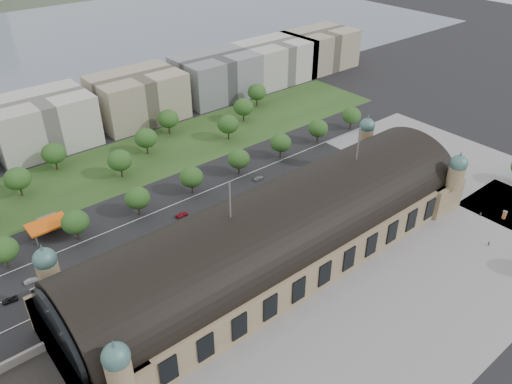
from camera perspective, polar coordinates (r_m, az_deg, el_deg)
ground at (r=169.81m, az=2.74°, el=-7.48°), size 900.00×900.00×0.00m
station at (r=163.44m, az=2.83°, el=-4.71°), size 150.00×48.40×44.30m
plaza_south at (r=155.80m, az=16.83°, el=-13.64°), size 190.00×48.00×0.12m
plaza_east at (r=240.60m, az=21.31°, el=3.08°), size 56.00×100.00×0.12m
road_slab at (r=185.31m, az=-9.85°, el=-4.13°), size 260.00×26.00×0.10m
grass_belt at (r=229.67m, az=-15.91°, el=2.73°), size 300.00×45.00×0.10m
petrol_station at (r=195.35m, az=-22.66°, el=-3.28°), size 14.00×13.00×5.05m
lake at (r=417.66m, az=-26.71°, el=13.86°), size 700.00×320.00×0.08m
office_3 at (r=254.84m, az=-23.30°, el=7.30°), size 45.00×32.00×24.00m
office_4 at (r=270.93m, az=-13.35°, el=10.50°), size 45.00×32.00×24.00m
office_5 at (r=294.71m, az=-4.60°, el=13.02°), size 45.00×32.00×24.00m
office_6 at (r=321.31m, az=2.14°, el=14.73°), size 45.00×32.00×24.00m
office_7 at (r=348.14m, az=7.27°, el=15.89°), size 45.00×32.00×24.00m
tree_row_2 at (r=180.23m, az=-26.94°, el=-5.92°), size 9.60×9.60×11.52m
tree_row_3 at (r=184.12m, az=-19.96°, el=-3.25°), size 9.60×9.60×11.52m
tree_row_4 at (r=190.97m, az=-13.41°, el=-0.68°), size 9.60×9.60×11.52m
tree_row_5 at (r=200.48m, az=-7.40°, el=1.69°), size 9.60×9.60×11.52m
tree_row_6 at (r=212.29m, az=-1.99°, el=3.80°), size 9.60×9.60×11.52m
tree_row_7 at (r=226.04m, az=2.83°, el=5.65°), size 9.60×9.60×11.52m
tree_row_8 at (r=241.39m, az=7.10°, el=7.24°), size 9.60×9.60×11.52m
tree_row_9 at (r=258.07m, az=10.86°, el=8.60°), size 9.60×9.60×11.52m
tree_belt_4 at (r=218.02m, az=-25.60°, el=1.39°), size 10.40×10.40×12.48m
tree_belt_5 at (r=232.29m, az=-22.12°, el=4.11°), size 10.40×10.40×12.48m
tree_belt_6 at (r=217.38m, az=-15.31°, el=3.51°), size 10.40×10.40×12.48m
tree_belt_7 at (r=234.17m, az=-12.48°, el=6.05°), size 10.40×10.40×12.48m
tree_belt_8 at (r=251.84m, az=-10.02°, el=8.23°), size 10.40×10.40×12.48m
tree_belt_9 at (r=242.67m, az=-3.20°, el=7.74°), size 10.40×10.40×12.48m
tree_belt_10 at (r=261.98m, az=-1.44°, el=9.69°), size 10.40×10.40×12.48m
tree_belt_11 at (r=281.76m, az=0.10°, el=11.35°), size 10.40×10.40×12.48m
traffic_car_1 at (r=175.08m, az=-24.34°, el=-9.22°), size 4.14×1.55×1.35m
traffic_car_2 at (r=170.79m, az=-26.33°, el=-11.02°), size 4.84×2.67×1.28m
traffic_car_3 at (r=190.53m, az=-8.47°, el=-2.58°), size 5.08×2.17×1.46m
traffic_car_4 at (r=199.91m, az=-0.57°, el=-0.39°), size 3.82×1.71×1.28m
traffic_car_5 at (r=211.15m, az=0.34°, el=1.57°), size 4.56×1.78×1.48m
traffic_car_6 at (r=240.25m, az=10.81°, el=4.99°), size 5.61×3.11×1.48m
parked_car_0 at (r=162.11m, az=-21.72°, el=-12.31°), size 4.08×3.46×1.32m
parked_car_1 at (r=162.32m, az=-21.56°, el=-12.20°), size 5.27×4.37×1.34m
parked_car_2 at (r=161.82m, az=-17.94°, el=-11.43°), size 5.69×4.49×1.54m
parked_car_3 at (r=167.24m, az=-11.50°, el=-8.61°), size 4.83×4.21×1.57m
parked_car_4 at (r=168.53m, az=-10.34°, el=-8.07°), size 5.02×4.50×1.65m
parked_car_5 at (r=170.58m, az=-11.69°, el=-7.69°), size 6.21×5.14×1.58m
parked_car_6 at (r=170.92m, az=-8.85°, el=-7.31°), size 4.74×4.02×1.30m
bus_west at (r=188.62m, az=-3.29°, el=-2.31°), size 11.81×3.09×3.27m
bus_mid at (r=198.48m, az=0.70°, el=-0.34°), size 11.36×3.26×3.13m
bus_east at (r=198.72m, az=2.93°, el=-0.30°), size 12.25×4.05×3.35m
advertising_column at (r=208.67m, az=26.52°, el=-2.35°), size 1.69×1.69×3.21m
pedestrian_1 at (r=192.01m, az=25.06°, el=-5.34°), size 0.60×0.76×1.82m
pedestrian_2 at (r=206.95m, az=24.30°, el=-2.28°), size 0.58×0.93×1.85m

